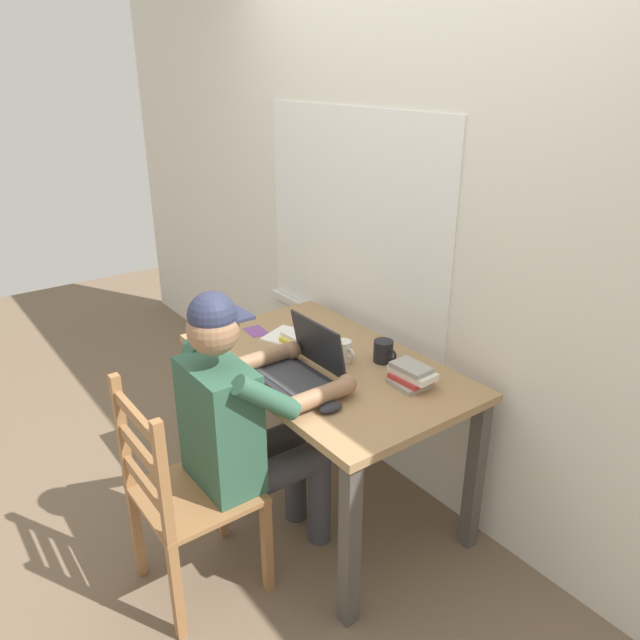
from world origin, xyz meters
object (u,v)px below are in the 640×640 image
Objects in this scene: desk at (325,383)px; seated_person at (244,421)px; laptop at (302,365)px; computer_mouse at (331,407)px; coffee_mug_dark at (384,351)px; wooden_chair at (183,496)px; book_stack_main at (411,375)px; book_stack_side at (300,340)px; coffee_mug_white at (343,351)px; landscape_photo_print at (256,331)px.

desk is 0.47m from seated_person.
laptop reaches higher than computer_mouse.
seated_person is at bearing -78.63° from desk.
desk is 0.30m from coffee_mug_dark.
book_stack_main is (0.28, 0.90, 0.35)m from wooden_chair.
book_stack_side is at bearing 156.10° from computer_mouse.
book_stack_main reaches higher than book_stack_side.
coffee_mug_dark is (0.05, 0.95, 0.35)m from wooden_chair.
computer_mouse is 0.57× the size of book_stack_side.
laptop is (-0.04, 0.31, 0.13)m from seated_person.
desk is 0.43m from book_stack_main.
laptop reaches higher than coffee_mug_dark.
wooden_chair is at bearing -93.30° from coffee_mug_dark.
computer_mouse is at bearing 64.38° from wooden_chair.
wooden_chair is at bearing -107.19° from book_stack_main.
book_stack_main reaches higher than desk.
desk is 0.24m from book_stack_side.
coffee_mug_white is at bearing -165.56° from book_stack_main.
wooden_chair reaches higher than coffee_mug_dark.
book_stack_main is (0.32, 0.31, -0.01)m from laptop.
book_stack_side is at bearing 177.28° from desk.
book_stack_main is (0.22, -0.05, -0.01)m from coffee_mug_dark.
seated_person is at bearing -84.19° from coffee_mug_white.
landscape_photo_print is (-0.56, 0.67, 0.30)m from wooden_chair.
desk is at bearing 107.78° from laptop.
seated_person is 0.36m from wooden_chair.
laptop reaches higher than book_stack_main.
computer_mouse reaches higher than desk.
wooden_chair is 2.81× the size of laptop.
laptop is at bearing -3.49° from landscape_photo_print.
coffee_mug_white is 0.58× the size of book_stack_main.
coffee_mug_white is at bearing 95.81° from seated_person.
seated_person reaches higher than wooden_chair.
wooden_chair reaches higher than desk.
computer_mouse is at bearing -45.05° from coffee_mug_white.
coffee_mug_dark is (0.15, 0.21, 0.15)m from desk.
wooden_chair is at bearing -44.36° from landscape_photo_print.
coffee_mug_white is at bearing -128.50° from coffee_mug_dark.
coffee_mug_dark is at bearing 86.70° from wooden_chair.
coffee_mug_dark is 0.23m from book_stack_main.
seated_person is 7.05× the size of book_stack_side.
book_stack_main is at bearing 22.50° from desk.
landscape_photo_print is (-0.56, 0.39, 0.08)m from seated_person.
book_stack_side reaches higher than landscape_photo_print.
laptop reaches higher than book_stack_side.
coffee_mug_white reaches higher than landscape_photo_print.
laptop reaches higher than desk.
book_stack_side is at bearing 111.71° from wooden_chair.
wooden_chair is 1.00m from book_stack_main.
desk is 6.62× the size of book_stack_main.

